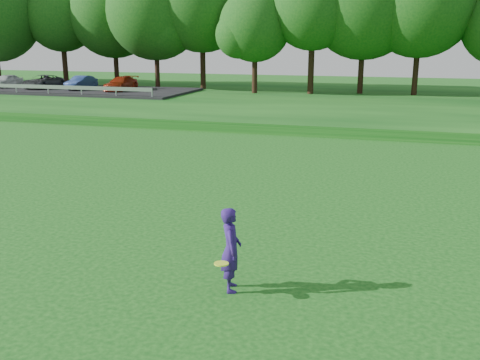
# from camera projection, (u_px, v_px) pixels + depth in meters

# --- Properties ---
(ground) EXTENTS (140.00, 140.00, 0.00)m
(ground) POSITION_uv_depth(u_px,v_px,m) (118.00, 283.00, 11.55)
(ground) COLOR #0D4511
(ground) RESTS_ON ground
(berm) EXTENTS (130.00, 30.00, 0.60)m
(berm) POSITION_uv_depth(u_px,v_px,m) (328.00, 101.00, 42.98)
(berm) COLOR #0D4511
(berm) RESTS_ON ground
(walking_path) EXTENTS (130.00, 1.60, 0.04)m
(walking_path) POSITION_uv_depth(u_px,v_px,m) (295.00, 133.00, 30.08)
(walking_path) COLOR gray
(walking_path) RESTS_ON ground
(treeline) EXTENTS (104.00, 7.00, 15.00)m
(treeline) POSITION_uv_depth(u_px,v_px,m) (338.00, 3.00, 44.71)
(treeline) COLOR #104612
(treeline) RESTS_ON berm
(parking_lot) EXTENTS (24.00, 9.00, 1.38)m
(parking_lot) POSITION_uv_depth(u_px,v_px,m) (61.00, 86.00, 48.32)
(parking_lot) COLOR black
(parking_lot) RESTS_ON berm
(woman) EXTENTS (0.63, 0.96, 1.80)m
(woman) POSITION_uv_depth(u_px,v_px,m) (231.00, 249.00, 11.03)
(woman) COLOR navy
(woman) RESTS_ON ground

